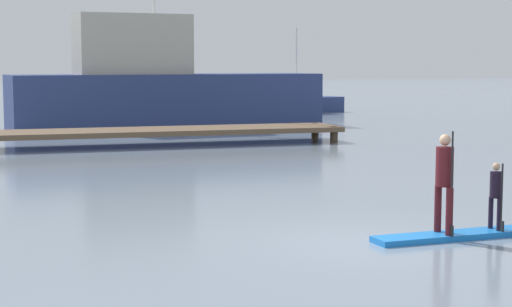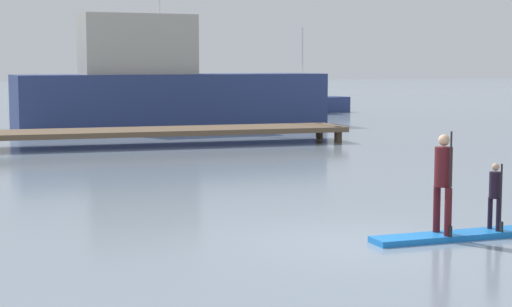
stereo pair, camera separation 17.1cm
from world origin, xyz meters
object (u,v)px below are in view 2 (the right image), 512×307
(fishing_boat_white_large, at_px, (166,90))
(fishing_boat_green_midground, at_px, (302,100))
(paddler_child_solo, at_px, (495,193))
(paddleboard_near, at_px, (457,236))
(paddler_adult, at_px, (443,177))

(fishing_boat_white_large, height_order, fishing_boat_green_midground, fishing_boat_white_large)
(paddler_child_solo, height_order, fishing_boat_white_large, fishing_boat_white_large)
(paddleboard_near, bearing_deg, fishing_boat_green_midground, 74.20)
(paddleboard_near, bearing_deg, paddler_adult, -175.87)
(paddler_adult, xyz_separation_m, fishing_boat_green_midground, (9.91, 34.03, -0.29))
(paddleboard_near, distance_m, paddler_adult, 1.04)
(fishing_boat_green_midground, bearing_deg, paddler_child_solo, -104.67)
(paddler_child_solo, relative_size, fishing_boat_white_large, 0.08)
(paddleboard_near, xyz_separation_m, paddler_child_solo, (0.72, 0.03, 0.69))
(fishing_boat_white_large, bearing_deg, paddleboard_near, -89.96)
(fishing_boat_white_large, relative_size, fishing_boat_green_midground, 2.49)
(paddler_child_solo, distance_m, fishing_boat_white_large, 25.00)
(fishing_boat_white_large, distance_m, fishing_boat_green_midground, 13.22)
(fishing_boat_white_large, bearing_deg, paddler_adult, -90.63)
(fishing_boat_green_midground, bearing_deg, fishing_boat_white_large, -136.94)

